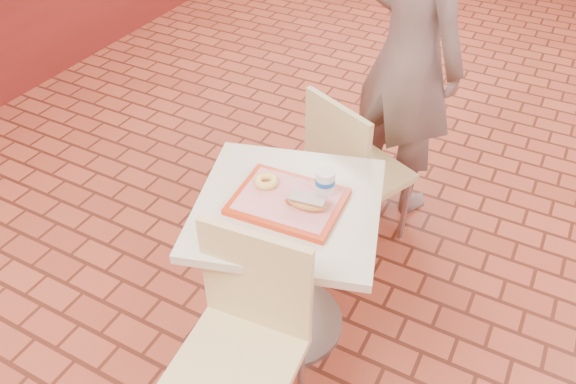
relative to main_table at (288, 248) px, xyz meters
The scene contains 8 objects.
main_table is the anchor object (origin of this frame).
chair_main_front 0.47m from the main_table, 81.57° to the right, with size 0.46×0.46×0.92m.
chair_main_back 0.65m from the main_table, 89.02° to the left, with size 0.55×0.55×0.91m.
customer 1.24m from the main_table, 86.07° to the left, with size 0.66×0.43×1.80m, color #675450.
serving_tray 0.26m from the main_table, ahead, with size 0.42×0.33×0.03m.
ring_donut 0.32m from the main_table, 162.20° to the left, with size 0.10×0.10×0.03m, color #F2CD58.
long_john_donut 0.31m from the main_table, ahead, with size 0.17×0.10×0.05m.
paper_cup 0.36m from the main_table, 44.90° to the left, with size 0.08×0.08×0.10m.
Camera 1 is at (-0.34, -1.93, 2.22)m, focal length 35.00 mm.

